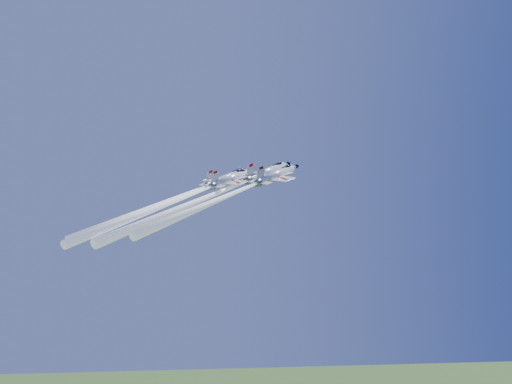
{
  "coord_description": "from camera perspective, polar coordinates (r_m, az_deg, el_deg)",
  "views": [
    {
      "loc": [
        -14.94,
        -122.77,
        86.19
      ],
      "look_at": [
        0.0,
        0.0,
        98.62
      ],
      "focal_mm": 40.0,
      "sensor_mm": 36.0,
      "label": 1
    }
  ],
  "objects": [
    {
      "name": "jet_lead",
      "position": [
        115.33,
        -4.07,
        -0.18
      ],
      "size": [
        29.65,
        32.44,
        38.16
      ],
      "rotation": [
        0.36,
        0.17,
        -0.76
      ],
      "color": "silver"
    },
    {
      "name": "jet_slot",
      "position": [
        110.18,
        -7.62,
        -0.69
      ],
      "size": [
        25.66,
        28.11,
        33.31
      ],
      "rotation": [
        0.36,
        0.17,
        -0.76
      ],
      "color": "silver"
    },
    {
      "name": "jet_right",
      "position": [
        109.29,
        -2.24,
        -0.11
      ],
      "size": [
        25.41,
        27.58,
        31.09
      ],
      "rotation": [
        0.36,
        0.17,
        -0.76
      ],
      "color": "silver"
    },
    {
      "name": "jet_left",
      "position": [
        117.66,
        -7.72,
        -0.51
      ],
      "size": [
        26.54,
        28.92,
        33.34
      ],
      "rotation": [
        0.36,
        0.17,
        -0.76
      ],
      "color": "silver"
    }
  ]
}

